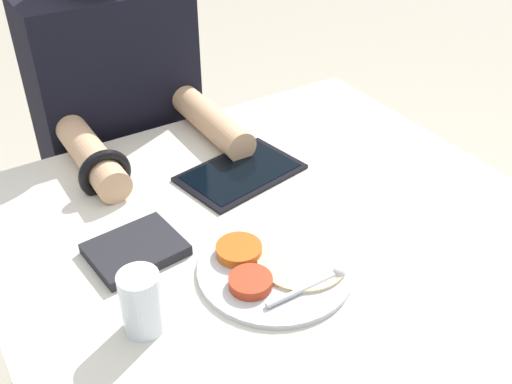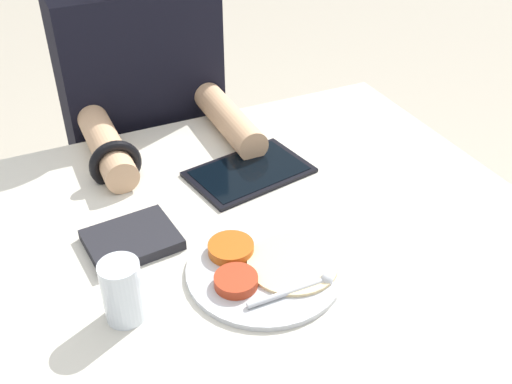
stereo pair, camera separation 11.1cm
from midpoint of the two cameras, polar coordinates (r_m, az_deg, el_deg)
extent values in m
cube|color=beige|center=(1.38, -0.30, -16.29)|extent=(1.01, 0.98, 0.77)
cylinder|color=#B7BABF|center=(1.03, -1.27, -7.44)|extent=(0.27, 0.27, 0.01)
cylinder|color=#B75114|center=(1.05, -4.70, -5.66)|extent=(0.08, 0.08, 0.02)
cylinder|color=#A83319|center=(0.99, -3.78, -8.69)|extent=(0.07, 0.07, 0.02)
cylinder|color=beige|center=(1.03, 1.36, -6.61)|extent=(0.16, 0.16, 0.01)
cylinder|color=#B7BABF|center=(0.98, 1.31, -9.35)|extent=(0.14, 0.01, 0.01)
sphere|color=#B7BABF|center=(1.01, 4.76, -7.81)|extent=(0.02, 0.02, 0.02)
cube|color=silver|center=(1.09, -14.25, -5.68)|extent=(0.17, 0.14, 0.01)
cube|color=black|center=(1.09, -14.29, -5.44)|extent=(0.17, 0.14, 0.02)
cube|color=black|center=(1.27, -4.00, 1.74)|extent=(0.27, 0.20, 0.01)
cube|color=black|center=(1.26, -4.00, 1.91)|extent=(0.24, 0.18, 0.00)
cube|color=black|center=(1.88, -12.57, -7.32)|extent=(0.35, 0.22, 0.44)
cube|color=black|center=(1.58, -15.02, 7.10)|extent=(0.38, 0.20, 0.63)
cylinder|color=tan|center=(1.33, -17.84, 3.35)|extent=(0.07, 0.30, 0.07)
cylinder|color=tan|center=(1.41, -6.68, 6.75)|extent=(0.07, 0.30, 0.07)
torus|color=black|center=(1.26, -16.65, 1.54)|extent=(0.11, 0.02, 0.11)
cylinder|color=silver|center=(0.93, -14.30, -10.29)|extent=(0.06, 0.06, 0.11)
camera|label=1|loc=(0.06, -92.86, -2.03)|focal=42.00mm
camera|label=2|loc=(0.06, 87.14, 2.03)|focal=42.00mm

